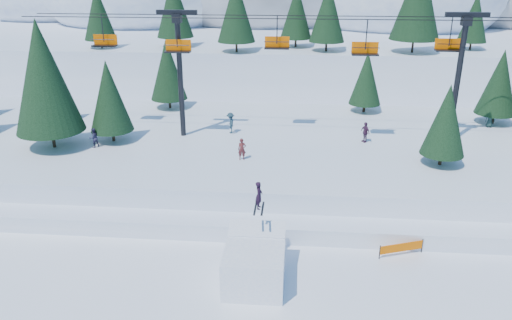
# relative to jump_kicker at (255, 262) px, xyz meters

# --- Properties ---
(ground) EXTENTS (160.00, 160.00, 0.00)m
(ground) POSITION_rel_jump_kicker_xyz_m (1.41, -1.21, -1.18)
(ground) COLOR white
(ground) RESTS_ON ground
(mid_shelf) EXTENTS (70.00, 22.00, 2.50)m
(mid_shelf) POSITION_rel_jump_kicker_xyz_m (1.41, 16.79, 0.07)
(mid_shelf) COLOR white
(mid_shelf) RESTS_ON ground
(berm) EXTENTS (70.00, 6.00, 1.10)m
(berm) POSITION_rel_jump_kicker_xyz_m (1.41, 6.79, -0.63)
(berm) COLOR white
(berm) RESTS_ON ground
(mountain_ridge) EXTENTS (119.00, 60.66, 26.46)m
(mountain_ridge) POSITION_rel_jump_kicker_xyz_m (-3.67, 72.13, 8.46)
(mountain_ridge) COLOR white
(mountain_ridge) RESTS_ON ground
(jump_kicker) EXTENTS (3.18, 4.39, 5.25)m
(jump_kicker) POSITION_rel_jump_kicker_xyz_m (0.00, 0.00, 0.00)
(jump_kicker) COLOR white
(jump_kicker) RESTS_ON ground
(chairlift) EXTENTS (46.00, 3.21, 10.28)m
(chairlift) POSITION_rel_jump_kicker_xyz_m (3.39, 16.84, 8.14)
(chairlift) COLOR black
(chairlift) RESTS_ON mid_shelf
(conifer_stand) EXTENTS (62.83, 16.59, 9.99)m
(conifer_stand) POSITION_rel_jump_kicker_xyz_m (5.46, 17.18, 5.90)
(conifer_stand) COLOR black
(conifer_stand) RESTS_ON mid_shelf
(distant_skiers) EXTENTS (34.03, 10.27, 1.80)m
(distant_skiers) POSITION_rel_jump_kicker_xyz_m (0.29, 16.59, 2.16)
(distant_skiers) COLOR #572021
(distant_skiers) RESTS_ON mid_shelf
(banner_near) EXTENTS (2.69, 1.01, 0.90)m
(banner_near) POSITION_rel_jump_kicker_xyz_m (8.40, 3.24, -0.64)
(banner_near) COLOR black
(banner_near) RESTS_ON ground
(banner_far) EXTENTS (2.69, 1.02, 0.90)m
(banner_far) POSITION_rel_jump_kicker_xyz_m (9.28, 4.36, -0.64)
(banner_far) COLOR black
(banner_far) RESTS_ON ground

